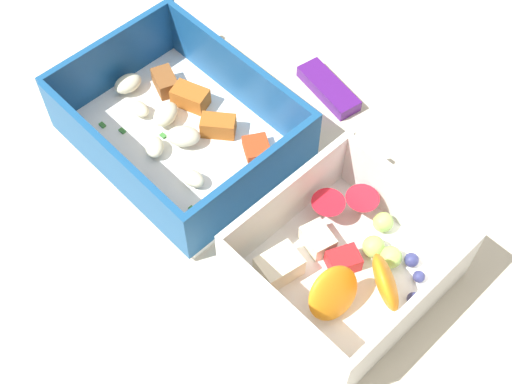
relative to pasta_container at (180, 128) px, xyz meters
The scene contains 4 objects.
table_surface 11.49cm from the pasta_container, ahead, with size 80.00×80.00×2.00cm, color beige.
pasta_container is the anchor object (origin of this frame).
fruit_bowl 18.99cm from the pasta_container, ahead, with size 14.00×15.10×6.09cm.
candy_bar 14.85cm from the pasta_container, 68.14° to the left, with size 7.00×2.40×1.20cm, color #51197A.
Camera 1 is at (20.92, -23.27, 51.69)cm, focal length 48.72 mm.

